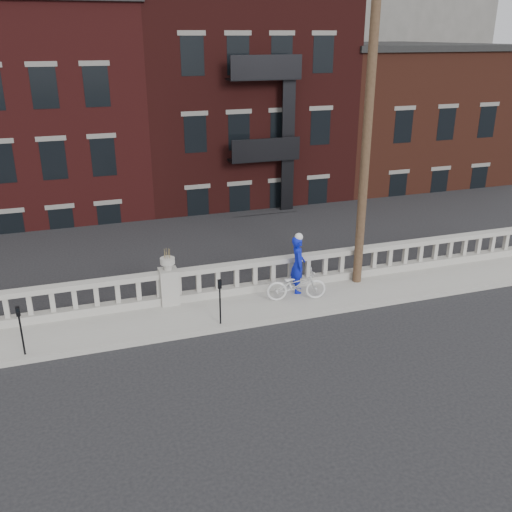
% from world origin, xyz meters
% --- Properties ---
extents(ground, '(120.00, 120.00, 0.00)m').
position_xyz_m(ground, '(0.00, 0.00, 0.00)').
color(ground, black).
rests_on(ground, ground).
extents(sidewalk, '(32.00, 2.20, 0.15)m').
position_xyz_m(sidewalk, '(0.00, 3.00, 0.07)').
color(sidewalk, '#9B9990').
rests_on(sidewalk, ground).
extents(balustrade, '(28.00, 0.34, 1.03)m').
position_xyz_m(balustrade, '(0.00, 3.95, 0.64)').
color(balustrade, '#9B9990').
rests_on(balustrade, sidewalk).
extents(planter_pedestal, '(0.55, 0.55, 1.76)m').
position_xyz_m(planter_pedestal, '(0.00, 3.95, 0.83)').
color(planter_pedestal, '#9B9990').
rests_on(planter_pedestal, sidewalk).
extents(lower_level, '(80.00, 44.00, 20.80)m').
position_xyz_m(lower_level, '(0.56, 23.04, 2.63)').
color(lower_level, '#605E59').
rests_on(lower_level, ground).
extents(utility_pole, '(1.60, 0.28, 10.00)m').
position_xyz_m(utility_pole, '(6.20, 3.60, 5.24)').
color(utility_pole, '#422D1E').
rests_on(utility_pole, sidewalk).
extents(parking_meter_b, '(0.10, 0.09, 1.36)m').
position_xyz_m(parking_meter_b, '(-4.09, 2.15, 1.00)').
color(parking_meter_b, black).
rests_on(parking_meter_b, sidewalk).
extents(parking_meter_c, '(0.10, 0.09, 1.36)m').
position_xyz_m(parking_meter_c, '(1.11, 2.15, 1.00)').
color(parking_meter_c, black).
rests_on(parking_meter_c, sidewalk).
extents(bicycle, '(1.93, 0.98, 0.97)m').
position_xyz_m(bicycle, '(3.75, 2.95, 0.63)').
color(bicycle, silver).
rests_on(bicycle, sidewalk).
extents(cyclist, '(0.62, 0.77, 1.85)m').
position_xyz_m(cyclist, '(4.02, 3.49, 1.08)').
color(cyclist, '#0B18AF').
rests_on(cyclist, sidewalk).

